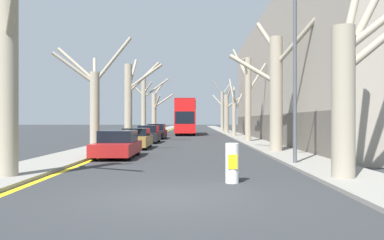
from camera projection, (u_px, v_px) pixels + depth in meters
The scene contains 23 objects.
ground_plane at pixel (169, 197), 9.15m from camera, with size 300.00×300.00×0.00m, color #2B2D30.
sidewalk_left at pixel (155, 132), 59.19m from camera, with size 2.50×120.00×0.12m, color gray.
sidewalk_right at pixel (227, 132), 59.10m from camera, with size 2.50×120.00×0.12m, color gray.
building_facade_right at pixel (317, 77), 34.50m from camera, with size 10.08×39.35×11.77m.
kerb_line_stripe at pixel (164, 132), 59.18m from camera, with size 0.24×120.00×0.01m, color yellow.
street_tree_left_0 at pixel (7, 67), 11.75m from camera, with size 3.00×2.82×8.09m.
street_tree_left_1 at pixel (94, 101), 21.62m from camera, with size 4.61×3.34×6.75m.
street_tree_left_2 at pixel (130, 98), 32.85m from camera, with size 3.41×2.85×7.56m.
street_tree_left_3 at pixel (144, 104), 43.64m from camera, with size 5.07×1.26×6.92m.
street_tree_left_4 at pixel (155, 111), 54.39m from camera, with size 3.12×2.09×7.55m.
street_tree_right_0 at pixel (349, 84), 11.60m from camera, with size 3.17×1.37×6.91m.
street_tree_right_1 at pixel (275, 88), 21.77m from camera, with size 4.47×3.80×7.90m.
street_tree_right_2 at pixel (248, 95), 32.18m from camera, with size 2.94×2.53×8.30m.
street_tree_right_3 at pixel (234, 112), 43.50m from camera, with size 1.61×2.67×6.87m.
street_tree_right_4 at pixel (227, 112), 54.20m from camera, with size 2.75×2.78×6.84m.
street_tree_right_5 at pixel (222, 108), 64.49m from camera, with size 3.83×3.31×9.09m.
double_decker_bus at pixel (186, 115), 49.18m from camera, with size 2.56×10.81×4.53m.
parked_car_0 at pixel (118, 145), 19.01m from camera, with size 1.89×4.27×1.36m.
parked_car_1 at pixel (136, 139), 25.01m from camera, with size 1.81×3.92×1.35m.
parked_car_2 at pixel (148, 135), 31.54m from camera, with size 1.76×4.23×1.45m.
parked_car_3 at pixel (157, 132), 38.33m from camera, with size 1.84×4.58×1.51m.
lamp_post at pixel (292, 61), 15.54m from camera, with size 1.40×0.20×7.77m.
traffic_bollard at pixel (232, 163), 11.23m from camera, with size 0.40×0.41×1.20m.
Camera 1 is at (0.62, -9.15, 1.88)m, focal length 35.00 mm.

